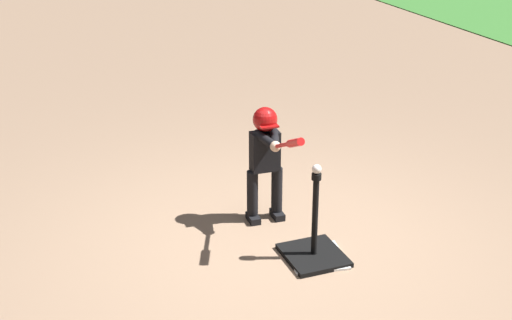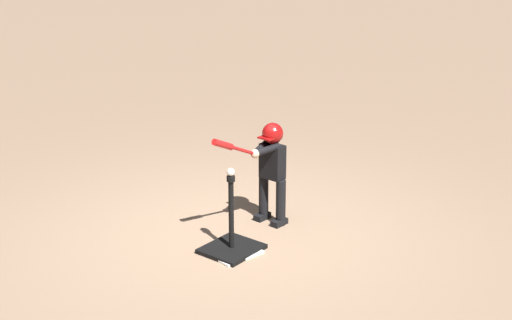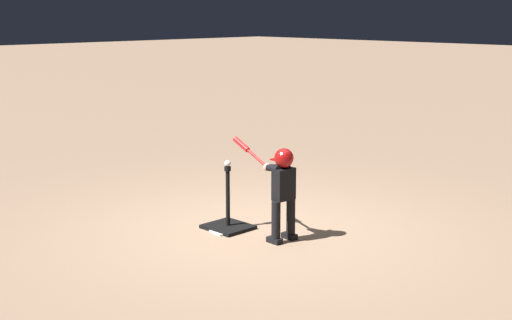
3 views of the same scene
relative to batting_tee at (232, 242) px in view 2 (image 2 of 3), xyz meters
The scene contains 5 objects.
ground_plane 0.35m from the batting_tee, 141.03° to the right, with size 90.00×90.00×0.00m, color #93755B.
home_plate 0.08m from the batting_tee, 30.65° to the left, with size 0.44×0.44×0.02m, color white.
batting_tee is the anchor object (origin of this frame).
batter_child 0.94m from the batting_tee, behind, with size 0.93×0.33×1.07m.
baseball 0.69m from the batting_tee, ahead, with size 0.07×0.07×0.07m, color white.
Camera 2 is at (4.80, 4.11, 2.93)m, focal length 50.00 mm.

